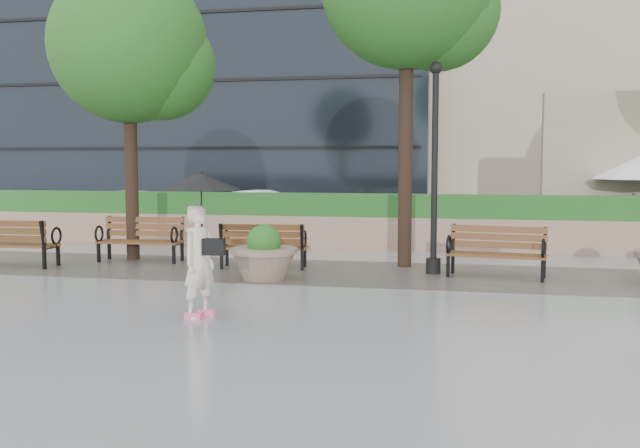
% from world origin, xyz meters
% --- Properties ---
extents(ground, '(100.00, 100.00, 0.00)m').
position_xyz_m(ground, '(0.00, 0.00, 0.00)').
color(ground, gray).
rests_on(ground, ground).
extents(cobble_strip, '(28.00, 3.20, 0.01)m').
position_xyz_m(cobble_strip, '(0.00, 3.00, 0.01)').
color(cobble_strip, '#383330').
rests_on(cobble_strip, ground).
extents(hedge_wall, '(24.00, 0.80, 1.35)m').
position_xyz_m(hedge_wall, '(0.00, 7.00, 0.66)').
color(hedge_wall, '#9B7764').
rests_on(hedge_wall, ground).
extents(asphalt_street, '(40.00, 7.00, 0.00)m').
position_xyz_m(asphalt_street, '(0.00, 11.00, 0.00)').
color(asphalt_street, black).
rests_on(asphalt_street, ground).
extents(bench_0, '(1.84, 0.77, 0.97)m').
position_xyz_m(bench_0, '(-6.55, 2.41, 0.29)').
color(bench_0, brown).
rests_on(bench_0, ground).
extents(bench_1, '(1.80, 0.78, 0.95)m').
position_xyz_m(bench_1, '(-4.31, 3.62, 0.28)').
color(bench_1, brown).
rests_on(bench_1, ground).
extents(bench_2, '(1.76, 0.86, 0.91)m').
position_xyz_m(bench_2, '(-1.46, 3.23, 0.27)').
color(bench_2, brown).
rests_on(bench_2, ground).
extents(bench_3, '(1.85, 0.97, 0.95)m').
position_xyz_m(bench_3, '(3.07, 2.97, 0.28)').
color(bench_3, brown).
rests_on(bench_3, ground).
extents(planter_left, '(1.21, 1.21, 1.01)m').
position_xyz_m(planter_left, '(-1.06, 1.90, 0.40)').
color(planter_left, '#7F6B56').
rests_on(planter_left, ground).
extents(lamppost, '(0.28, 0.28, 4.01)m').
position_xyz_m(lamppost, '(1.92, 3.24, 1.77)').
color(lamppost, black).
rests_on(lamppost, ground).
extents(tree_0, '(3.46, 3.36, 6.33)m').
position_xyz_m(tree_0, '(-4.48, 3.98, 4.52)').
color(tree_0, black).
rests_on(tree_0, ground).
extents(car_left, '(4.48, 2.22, 1.25)m').
position_xyz_m(car_left, '(-7.36, 10.13, 0.62)').
color(car_left, white).
rests_on(car_left, ground).
extents(car_right, '(4.02, 1.78, 1.28)m').
position_xyz_m(car_right, '(-3.39, 10.03, 0.64)').
color(car_right, white).
rests_on(car_right, ground).
extents(pedestrian, '(1.08, 1.08, 1.99)m').
position_xyz_m(pedestrian, '(-1.04, -1.26, 1.21)').
color(pedestrian, beige).
rests_on(pedestrian, ground).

